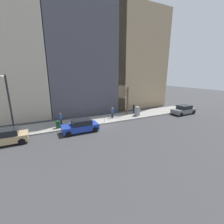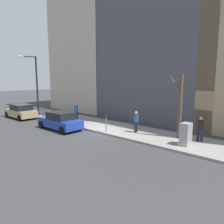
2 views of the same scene
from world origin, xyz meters
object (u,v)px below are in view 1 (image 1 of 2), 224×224
at_px(parking_meter, 104,116).
at_px(trash_bin, 58,124).
at_px(utility_box, 137,111).
at_px(pedestrian_midblock, 112,112).
at_px(parked_car_grey, 183,110).
at_px(office_block_center, 79,33).
at_px(bare_tree, 127,101).
at_px(pedestrian_near_meter, 134,108).
at_px(office_tower_right, 10,60).
at_px(office_tower_left, 129,61).
at_px(parked_car_tan, 4,137).
at_px(streetlamp, 9,101).
at_px(parked_car_blue, 81,126).
at_px(pedestrian_far_corner, 61,118).

relative_size(parking_meter, trash_bin, 1.50).
height_order(utility_box, pedestrian_midblock, pedestrian_midblock).
xyz_separation_m(parked_car_grey, office_block_center, (12.85, 14.09, 13.19)).
distance_m(bare_tree, trash_bin, 11.41).
xyz_separation_m(parking_meter, bare_tree, (2.16, -5.08, 1.50)).
bearing_deg(utility_box, pedestrian_near_meter, -13.20).
bearing_deg(office_tower_right, office_tower_left, -87.63).
height_order(parked_car_tan, trash_bin, parked_car_tan).
height_order(parking_meter, utility_box, utility_box).
height_order(parking_meter, bare_tree, bare_tree).
bearing_deg(pedestrian_midblock, office_block_center, 4.55).
xyz_separation_m(parked_car_tan, streetlamp, (1.43, -0.67, 3.28)).
bearing_deg(utility_box, pedestrian_midblock, 83.25).
bearing_deg(trash_bin, parked_car_blue, -133.48).
distance_m(pedestrian_far_corner, office_block_center, 17.20).
relative_size(utility_box, pedestrian_near_meter, 0.86).
xyz_separation_m(parked_car_grey, parked_car_blue, (-0.24, 17.91, 0.00)).
xyz_separation_m(utility_box, bare_tree, (1.31, 1.08, 1.63)).
relative_size(parked_car_tan, pedestrian_near_meter, 2.54).
bearing_deg(utility_box, office_tower_right, 62.62).
bearing_deg(parked_car_tan, pedestrian_midblock, -77.18).
relative_size(parked_car_tan, utility_box, 2.94).
xyz_separation_m(parked_car_blue, pedestrian_near_meter, (4.03, -10.29, 0.35)).
height_order(parked_car_grey, parking_meter, parked_car_grey).
xyz_separation_m(parking_meter, office_block_center, (11.39, -0.04, 12.94)).
height_order(office_tower_left, office_tower_right, office_tower_left).
distance_m(utility_box, pedestrian_midblock, 4.27).
distance_m(trash_bin, office_tower_left, 21.48).
distance_m(pedestrian_far_corner, office_tower_left, 20.47).
relative_size(parking_meter, streetlamp, 0.21).
distance_m(streetlamp, office_block_center, 18.59).
bearing_deg(office_block_center, bare_tree, -151.38).
height_order(parked_car_tan, office_block_center, office_block_center).
height_order(parked_car_tan, bare_tree, bare_tree).
relative_size(utility_box, office_tower_right, 0.08).
xyz_separation_m(office_tower_left, office_block_center, (0.65, 10.61, 4.56)).
bearing_deg(office_tower_left, parked_car_grey, -164.06).
distance_m(pedestrian_far_corner, office_tower_right, 12.69).
bearing_deg(bare_tree, utility_box, -140.28).
bearing_deg(pedestrian_near_meter, pedestrian_midblock, 9.00).
xyz_separation_m(parked_car_grey, office_tower_left, (12.20, 3.48, 8.63)).
relative_size(parking_meter, pedestrian_far_corner, 0.81).
distance_m(pedestrian_near_meter, office_tower_left, 12.51).
distance_m(trash_bin, pedestrian_far_corner, 1.18).
relative_size(trash_bin, office_block_center, 0.03).
relative_size(trash_bin, office_tower_left, 0.05).
bearing_deg(streetlamp, pedestrian_far_corner, -72.45).
relative_size(pedestrian_near_meter, office_block_center, 0.06).
bearing_deg(office_tower_right, streetlamp, -176.78).
bearing_deg(parked_car_tan, bare_tree, -76.84).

